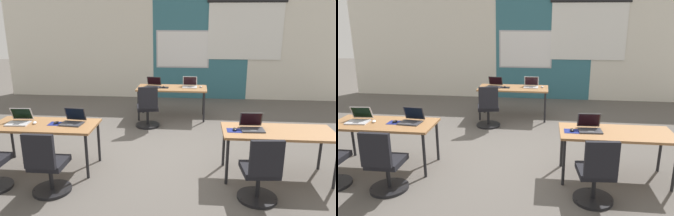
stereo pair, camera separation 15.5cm
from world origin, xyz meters
TOP-DOWN VIEW (x-y plane):
  - ground_plane at (0.00, 0.00)m, footprint 24.00×24.00m
  - back_wall_assembly at (0.04, 4.20)m, footprint 10.00×0.27m
  - desk_near_left at (-1.75, -0.60)m, footprint 1.60×0.70m
  - desk_near_right at (1.75, -0.60)m, footprint 1.60×0.70m
  - desk_far_center at (0.00, 2.20)m, footprint 1.60×0.70m
  - laptop_far_left at (-0.44, 2.24)m, footprint 0.36×0.35m
  - mousepad_far_left at (-0.19, 2.16)m, footprint 0.22×0.19m
  - mouse_far_left at (-0.19, 2.16)m, footprint 0.07×0.11m
  - chair_far_left at (-0.46, 1.45)m, footprint 0.52×0.58m
  - laptop_near_left_end at (-2.16, -0.58)m, footprint 0.35×0.34m
  - mouse_near_left_end at (-1.91, -0.59)m, footprint 0.09×0.11m
  - laptop_near_left_inner at (-1.32, -0.53)m, footprint 0.36×0.33m
  - mousepad_near_left_inner at (-1.58, -0.57)m, footprint 0.22×0.19m
  - mouse_near_left_inner at (-1.58, -0.57)m, footprint 0.09×0.11m
  - chair_near_left_inner at (-1.38, -1.38)m, footprint 0.52×0.54m
  - laptop_far_right at (0.41, 2.29)m, footprint 0.33×0.29m
  - mouse_far_right at (0.66, 2.27)m, footprint 0.07×0.11m
  - laptop_near_right_inner at (1.38, -0.57)m, footprint 0.34×0.31m
  - mousepad_near_right_inner at (1.12, -0.64)m, footprint 0.22×0.19m
  - mouse_near_right_inner at (1.12, -0.64)m, footprint 0.06×0.10m
  - chair_near_right_inner at (1.39, -1.34)m, footprint 0.52×0.56m

SIDE VIEW (x-z plane):
  - ground_plane at x=0.00m, z-range 0.00..0.00m
  - chair_far_left at x=-0.46m, z-range -0.08..0.84m
  - chair_near_left_inner at x=-1.38m, z-range -0.08..0.84m
  - chair_near_right_inner at x=1.39m, z-range -0.08..0.84m
  - desk_near_left at x=-1.75m, z-range 0.30..1.02m
  - desk_near_right at x=1.75m, z-range 0.30..1.02m
  - desk_far_center at x=0.00m, z-range 0.30..1.02m
  - mousepad_far_left at x=-0.19m, z-range 0.72..0.72m
  - mousepad_near_left_inner at x=-1.58m, z-range 0.72..0.72m
  - mousepad_near_right_inner at x=1.12m, z-range 0.72..0.72m
  - mouse_near_left_end at x=-1.91m, z-range 0.72..0.75m
  - mouse_far_right at x=0.66m, z-range 0.72..0.75m
  - mouse_far_left at x=-0.19m, z-range 0.72..0.76m
  - mouse_near_left_inner at x=-1.58m, z-range 0.72..0.76m
  - mouse_near_right_inner at x=1.12m, z-range 0.72..0.76m
  - laptop_near_left_end at x=-2.16m, z-range 0.66..0.88m
  - laptop_far_left at x=-0.44m, z-range 0.66..0.88m
  - laptop_near_left_inner at x=-1.32m, z-range 0.66..0.88m
  - laptop_near_right_inner at x=1.38m, z-range 0.65..0.89m
  - laptop_far_right at x=0.41m, z-range 0.65..0.89m
  - back_wall_assembly at x=0.04m, z-range 0.01..2.81m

